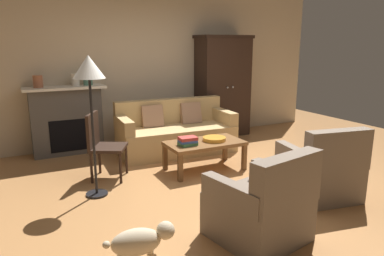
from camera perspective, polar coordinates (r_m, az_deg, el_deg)
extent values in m
plane|color=#B27A47|center=(4.72, 4.40, -8.85)|extent=(9.60, 9.60, 0.00)
cube|color=beige|center=(6.69, -6.92, 9.96)|extent=(7.20, 0.10, 2.80)
cube|color=#4C4947|center=(6.19, -19.47, 1.01)|extent=(1.10, 0.36, 1.08)
cube|color=black|center=(6.06, -19.09, -1.17)|extent=(0.60, 0.01, 0.52)
cube|color=white|center=(6.09, -19.85, 6.13)|extent=(1.26, 0.48, 0.04)
cube|color=black|center=(7.05, 4.95, 6.44)|extent=(1.00, 0.52, 1.89)
cube|color=black|center=(7.00, 5.11, 14.39)|extent=(1.06, 0.55, 0.06)
sphere|color=#ADAFB5|center=(6.78, 5.75, 6.48)|extent=(0.04, 0.04, 0.04)
sphere|color=#ADAFB5|center=(6.84, 6.60, 6.52)|extent=(0.04, 0.04, 0.04)
cube|color=tan|center=(5.97, -2.51, -1.85)|extent=(1.94, 0.94, 0.44)
cube|color=tan|center=(6.18, -3.71, 2.76)|extent=(1.91, 0.28, 0.42)
cube|color=tan|center=(5.64, -10.90, 0.48)|extent=(0.20, 0.81, 0.22)
cube|color=tan|center=(6.26, 4.98, 1.93)|extent=(0.20, 0.81, 0.22)
cube|color=#9E755B|center=(5.95, -6.40, 1.90)|extent=(0.37, 0.20, 0.37)
cube|color=#9E755B|center=(6.19, -0.21, 2.42)|extent=(0.37, 0.20, 0.37)
cube|color=brown|center=(5.08, 2.06, -2.47)|extent=(1.10, 0.60, 0.05)
cube|color=brown|center=(4.71, -1.90, -6.46)|extent=(0.06, 0.06, 0.37)
cube|color=brown|center=(5.20, 8.38, -4.68)|extent=(0.06, 0.06, 0.37)
cube|color=brown|center=(5.16, -4.35, -4.71)|extent=(0.06, 0.06, 0.37)
cube|color=brown|center=(5.61, 5.33, -3.25)|extent=(0.06, 0.06, 0.37)
cylinder|color=orange|center=(5.13, 3.60, -1.76)|extent=(0.33, 0.33, 0.05)
cube|color=#427A4C|center=(4.88, -0.69, -2.56)|extent=(0.26, 0.19, 0.04)
cube|color=#38569E|center=(4.87, -0.71, -2.14)|extent=(0.25, 0.19, 0.03)
cube|color=#B73833|center=(4.87, -0.67, -1.70)|extent=(0.25, 0.18, 0.04)
cylinder|color=#A86042|center=(6.04, -23.52, 6.87)|extent=(0.14, 0.14, 0.19)
cylinder|color=beige|center=(6.10, -18.25, 7.39)|extent=(0.13, 0.13, 0.20)
cylinder|color=slate|center=(6.14, -16.39, 7.46)|extent=(0.15, 0.15, 0.18)
cube|color=#756656|center=(3.46, 10.41, -13.77)|extent=(0.89, 0.89, 0.42)
cube|color=#756656|center=(3.11, 15.03, -8.37)|extent=(0.78, 0.30, 0.46)
cube|color=#756656|center=(3.57, 14.20, -7.66)|extent=(0.25, 0.71, 0.20)
cube|color=#756656|center=(3.11, 6.50, -10.52)|extent=(0.25, 0.71, 0.20)
cube|color=#756656|center=(4.53, 19.50, -7.70)|extent=(0.89, 0.89, 0.42)
cube|color=#756656|center=(4.17, 22.43, -3.39)|extent=(0.78, 0.30, 0.46)
cube|color=#756656|center=(4.64, 23.12, -3.51)|extent=(0.24, 0.71, 0.20)
cube|color=#756656|center=(4.25, 16.20, -4.40)|extent=(0.24, 0.71, 0.20)
cube|color=black|center=(4.88, -13.24, -3.08)|extent=(0.60, 0.60, 0.04)
cylinder|color=black|center=(4.73, -11.42, -6.38)|extent=(0.04, 0.04, 0.41)
cylinder|color=black|center=(5.08, -10.50, -4.95)|extent=(0.04, 0.04, 0.41)
cylinder|color=black|center=(4.82, -15.86, -6.23)|extent=(0.04, 0.04, 0.41)
cylinder|color=black|center=(5.17, -14.64, -4.85)|extent=(0.04, 0.04, 0.41)
cube|color=black|center=(4.87, -15.67, -0.27)|extent=(0.24, 0.41, 0.45)
cylinder|color=black|center=(4.51, -15.02, -10.18)|extent=(0.26, 0.26, 0.02)
cylinder|color=black|center=(4.29, -15.57, -1.57)|extent=(0.03, 0.03, 1.42)
cone|color=white|center=(4.16, -16.27, 9.43)|extent=(0.36, 0.36, 0.26)
ellipsoid|color=beige|center=(2.98, -8.96, -17.65)|extent=(0.43, 0.26, 0.22)
sphere|color=beige|center=(2.99, -4.27, -16.08)|extent=(0.15, 0.15, 0.15)
cylinder|color=beige|center=(3.13, -6.71, -19.72)|extent=(0.06, 0.06, 0.14)
sphere|color=beige|center=(2.95, -13.61, -17.78)|extent=(0.06, 0.06, 0.06)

